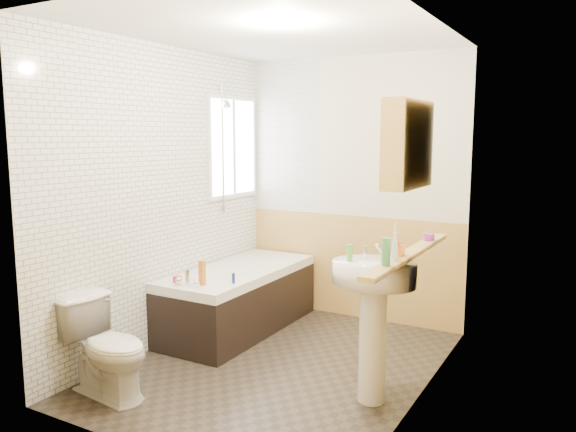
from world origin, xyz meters
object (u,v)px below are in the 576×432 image
(toilet, at_px, (108,348))
(pine_shelf, at_px, (410,254))
(bathtub, at_px, (239,297))
(sink, at_px, (373,303))
(medicine_cabinet, at_px, (408,144))

(toilet, distance_m, pine_shelf, 2.13)
(bathtub, height_order, sink, sink)
(sink, height_order, medicine_cabinet, medicine_cabinet)
(sink, bearing_deg, toilet, -152.49)
(bathtub, relative_size, pine_shelf, 1.06)
(bathtub, distance_m, pine_shelf, 2.01)
(toilet, bearing_deg, sink, -56.64)
(pine_shelf, bearing_deg, sink, -151.25)
(pine_shelf, bearing_deg, medicine_cabinet, -136.25)
(bathtub, distance_m, sink, 1.77)
(bathtub, height_order, pine_shelf, pine_shelf)
(pine_shelf, bearing_deg, toilet, -153.21)
(bathtub, bearing_deg, toilet, -91.12)
(pine_shelf, relative_size, medicine_cabinet, 2.52)
(bathtub, xyz_separation_m, toilet, (-0.03, -1.53, 0.04))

